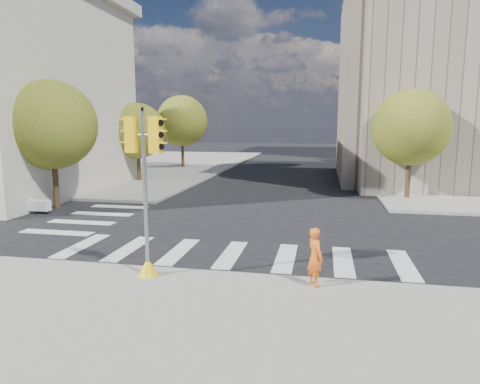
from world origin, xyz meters
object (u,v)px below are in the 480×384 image
lamp_near (408,119)px  lamp_far (380,121)px  photographer (315,257)px  traffic_signal (146,207)px

lamp_near → lamp_far: (0.00, 14.00, 0.00)m
lamp_far → photographer: bearing=-99.3°
photographer → lamp_far: bearing=-42.2°
traffic_signal → photographer: size_ratio=2.98×
traffic_signal → photographer: traffic_signal is taller
traffic_signal → photographer: 4.64m
lamp_near → photographer: size_ratio=5.33×
lamp_near → photographer: lamp_near is taller
lamp_near → photographer: bearing=-106.0°
lamp_far → photographer: size_ratio=5.33×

